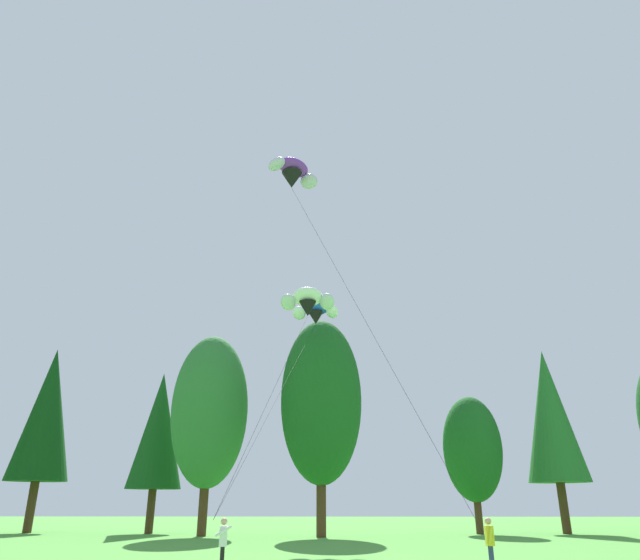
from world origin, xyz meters
name	(u,v)px	position (x,y,z in m)	size (l,w,h in m)	color
treeline_tree_b	(47,413)	(-24.95, 52.50, 9.28)	(4.86, 4.86, 14.80)	#472D19
treeline_tree_c	(159,430)	(-15.04, 51.68, 7.77)	(4.33, 4.33, 12.41)	#472D19
treeline_tree_d	(210,410)	(-10.10, 47.86, 8.76)	(5.70, 5.70, 14.46)	#472D19
treeline_tree_e	(321,400)	(-1.63, 46.92, 9.32)	(5.95, 5.95, 15.38)	#472D19
treeline_tree_f	(472,448)	(10.23, 51.69, 6.23)	(4.58, 4.58, 10.30)	#472D19
treeline_tree_g	(550,415)	(16.89, 52.13, 8.90)	(4.73, 4.73, 14.21)	#472D19
kite_flyer_near	(223,541)	(-4.11, 24.05, 1.00)	(0.61, 0.64, 1.69)	black
kite_flyer_mid	(490,541)	(4.51, 24.67, 0.99)	(0.26, 0.58, 1.69)	navy
parafoil_kite_high_blue_white	(316,312)	(-1.92, 43.25, 14.96)	(4.31, 20.04, 14.29)	blue
parafoil_kite_mid_purple	(293,173)	(-2.87, 33.01, 20.16)	(8.84, 10.05, 19.83)	purple
parafoil_kite_far_white	(308,302)	(-2.15, 36.84, 13.51)	(4.11, 13.51, 12.84)	white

